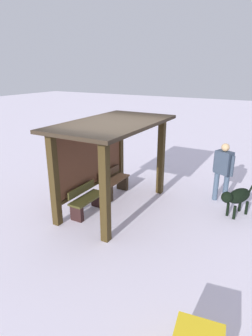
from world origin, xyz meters
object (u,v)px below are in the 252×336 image
at_px(bus_shelter, 107,144).
at_px(dog, 237,197).
at_px(person_walking, 223,168).
at_px(bench_left_inside, 87,201).
at_px(bench_center_inside, 114,183).

distance_m(bus_shelter, dog, 3.47).
distance_m(person_walking, dog, 1.02).
relative_size(bench_left_inside, bench_center_inside, 1.00).
xyz_separation_m(bench_center_inside, person_walking, (1.14, -2.77, 0.61)).
relative_size(bus_shelter, person_walking, 2.11).
bearing_deg(person_walking, bench_left_inside, 131.61).
xyz_separation_m(bench_left_inside, bench_center_inside, (1.32, 0.00, 0.02)).
height_order(bench_center_inside, dog, bench_center_inside).
height_order(bench_left_inside, person_walking, person_walking).
bearing_deg(bench_center_inside, person_walking, -67.59).
height_order(bench_left_inside, dog, dog).
relative_size(bus_shelter, bench_center_inside, 3.24).
distance_m(bench_left_inside, dog, 3.72).
bearing_deg(bench_center_inside, bench_left_inside, -179.98).
bearing_deg(dog, bench_left_inside, 117.41).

